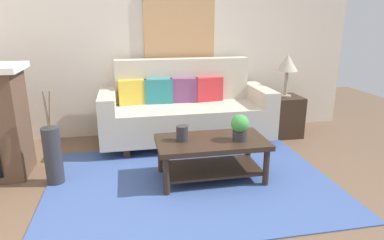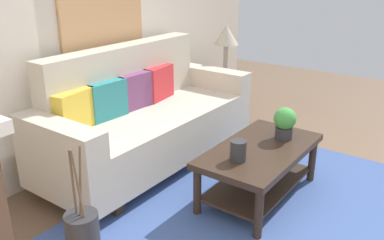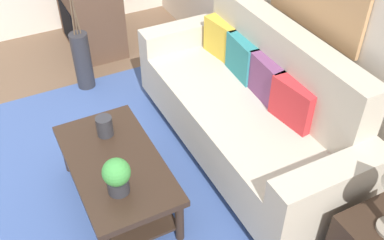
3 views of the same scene
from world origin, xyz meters
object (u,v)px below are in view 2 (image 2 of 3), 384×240
object	(u,v)px
throw_pillow_plum	(135,91)
potted_plant_tabletop	(285,122)
coffee_table	(260,161)
tabletop_vase	(238,151)
couch	(146,119)
throw_pillow_crimson	(159,83)
throw_pillow_teal	(107,100)
throw_pillow_mustard	(75,111)
side_table	(224,98)
table_lamp	(226,37)

from	to	relation	value
throw_pillow_plum	potted_plant_tabletop	distance (m)	1.36
coffee_table	tabletop_vase	bearing A→B (deg)	173.51
potted_plant_tabletop	coffee_table	bearing A→B (deg)	166.09
couch	throw_pillow_crimson	bearing A→B (deg)	20.49
couch	throw_pillow_teal	size ratio (longest dim) A/B	6.04
throw_pillow_mustard	throw_pillow_crimson	world-z (taller)	same
couch	side_table	xyz separation A→B (m)	(1.39, 0.02, -0.15)
throw_pillow_mustard	coffee_table	size ratio (longest dim) A/B	0.33
tabletop_vase	side_table	xyz separation A→B (m)	(1.62, 1.11, -0.23)
tabletop_vase	potted_plant_tabletop	world-z (taller)	potted_plant_tabletop
throw_pillow_mustard	throw_pillow_teal	size ratio (longest dim) A/B	1.00
throw_pillow_plum	potted_plant_tabletop	xyz separation A→B (m)	(0.33, -1.32, -0.11)
throw_pillow_mustard	table_lamp	world-z (taller)	table_lamp
throw_pillow_plum	couch	bearing A→B (deg)	-90.00
throw_pillow_crimson	throw_pillow_plum	bearing A→B (deg)	180.00
throw_pillow_plum	tabletop_vase	xyz separation A→B (m)	(-0.23, -1.22, -0.17)
throw_pillow_teal	tabletop_vase	distance (m)	1.24
throw_pillow_mustard	table_lamp	distance (m)	2.09
throw_pillow_mustard	potted_plant_tabletop	distance (m)	1.66
tabletop_vase	side_table	size ratio (longest dim) A/B	0.27
couch	table_lamp	size ratio (longest dim) A/B	3.82
side_table	coffee_table	bearing A→B (deg)	-139.31
couch	potted_plant_tabletop	bearing A→B (deg)	-74.71
coffee_table	potted_plant_tabletop	size ratio (longest dim) A/B	4.20
coffee_table	potted_plant_tabletop	world-z (taller)	potted_plant_tabletop
table_lamp	throw_pillow_plum	bearing A→B (deg)	175.53
couch	throw_pillow_plum	distance (m)	0.28
couch	throw_pillow_plum	bearing A→B (deg)	90.00
throw_pillow_mustard	coffee_table	bearing A→B (deg)	-59.68
tabletop_vase	table_lamp	xyz separation A→B (m)	(1.62, 1.11, 0.49)
potted_plant_tabletop	table_lamp	world-z (taller)	table_lamp
throw_pillow_mustard	throw_pillow_plum	bearing A→B (deg)	0.00
tabletop_vase	table_lamp	distance (m)	2.03
throw_pillow_mustard	throw_pillow_plum	distance (m)	0.67
throw_pillow_plum	throw_pillow_crimson	world-z (taller)	same
side_table	throw_pillow_teal	bearing A→B (deg)	176.40
throw_pillow_teal	table_lamp	distance (m)	1.76
throw_pillow_plum	tabletop_vase	size ratio (longest dim) A/B	2.36
throw_pillow_plum	side_table	distance (m)	1.45
throw_pillow_mustard	throw_pillow_plum	world-z (taller)	same
throw_pillow_plum	potted_plant_tabletop	bearing A→B (deg)	-76.11
potted_plant_tabletop	table_lamp	xyz separation A→B (m)	(1.06, 1.21, 0.42)
throw_pillow_teal	coffee_table	size ratio (longest dim) A/B	0.33
throw_pillow_plum	table_lamp	xyz separation A→B (m)	(1.39, -0.11, 0.31)
throw_pillow_mustard	side_table	xyz separation A→B (m)	(2.06, -0.11, -0.40)
table_lamp	throw_pillow_crimson	bearing A→B (deg)	174.10
throw_pillow_mustard	throw_pillow_teal	xyz separation A→B (m)	(0.34, 0.00, 0.00)
throw_pillow_crimson	table_lamp	bearing A→B (deg)	-5.90
couch	throw_pillow_mustard	size ratio (longest dim) A/B	6.04
throw_pillow_crimson	side_table	size ratio (longest dim) A/B	0.64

